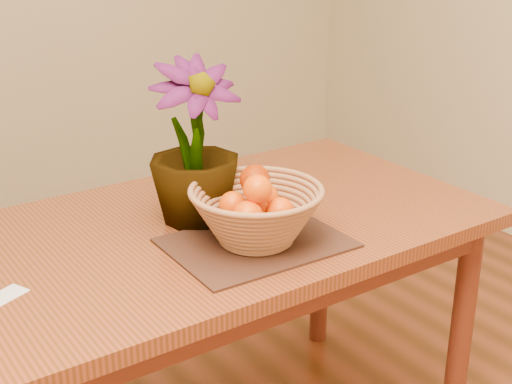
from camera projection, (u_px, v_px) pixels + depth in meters
table at (219, 251)px, 1.87m from camera, size 1.40×0.80×0.75m
placemat at (256, 243)px, 1.70m from camera, size 0.42×0.32×0.01m
wicker_basket at (256, 217)px, 1.68m from camera, size 0.32×0.32×0.13m
orange_pile at (256, 197)px, 1.67m from camera, size 0.17×0.16×0.13m
potted_plant at (194, 143)px, 1.77m from camera, size 0.25×0.25×0.41m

